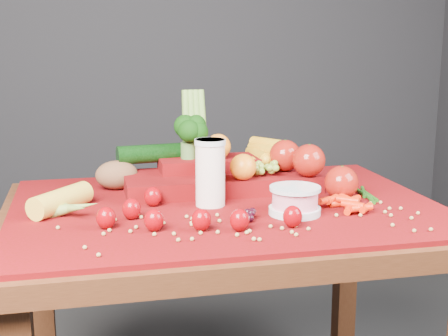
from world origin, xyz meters
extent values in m
cube|color=black|center=(0.00, 1.50, 1.25)|extent=(3.00, 0.02, 2.50)
cube|color=#36190C|center=(0.00, 0.00, 0.72)|extent=(1.10, 0.80, 0.05)
cube|color=#36190C|center=(-0.48, 0.33, 0.35)|extent=(0.06, 0.06, 0.70)
cube|color=#36190C|center=(0.48, 0.33, 0.35)|extent=(0.06, 0.06, 0.70)
cube|color=#65030D|center=(0.00, 0.00, 0.76)|extent=(1.05, 0.75, 0.01)
cylinder|color=#F2DED2|center=(-0.04, 0.00, 0.84)|extent=(0.07, 0.07, 0.17)
cylinder|color=silver|center=(-0.04, 0.00, 0.92)|extent=(0.08, 0.08, 0.01)
cylinder|color=silver|center=(0.14, -0.12, 0.77)|extent=(0.12, 0.12, 0.02)
cylinder|color=pink|center=(0.14, -0.12, 0.80)|extent=(0.11, 0.11, 0.05)
cylinder|color=silver|center=(0.14, -0.12, 0.82)|extent=(0.12, 0.12, 0.01)
ellipsoid|color=maroon|center=(-0.24, -0.08, 0.79)|extent=(0.04, 0.04, 0.05)
cone|color=#10470C|center=(-0.24, -0.08, 0.81)|extent=(0.03, 0.03, 0.01)
ellipsoid|color=maroon|center=(-0.30, -0.14, 0.79)|extent=(0.04, 0.04, 0.05)
cone|color=#10470C|center=(-0.30, -0.14, 0.81)|extent=(0.03, 0.03, 0.01)
ellipsoid|color=maroon|center=(-0.20, -0.18, 0.79)|extent=(0.04, 0.04, 0.05)
cone|color=#10470C|center=(-0.20, -0.18, 0.81)|extent=(0.03, 0.03, 0.01)
ellipsoid|color=maroon|center=(-0.10, -0.20, 0.79)|extent=(0.04, 0.04, 0.05)
cone|color=#10470C|center=(-0.10, -0.20, 0.81)|extent=(0.03, 0.03, 0.01)
ellipsoid|color=maroon|center=(-0.02, -0.22, 0.79)|extent=(0.04, 0.04, 0.05)
cone|color=#10470C|center=(-0.02, -0.22, 0.81)|extent=(0.03, 0.03, 0.01)
ellipsoid|color=maroon|center=(0.10, -0.22, 0.79)|extent=(0.04, 0.04, 0.05)
cone|color=#10470C|center=(0.10, -0.22, 0.81)|extent=(0.03, 0.03, 0.01)
ellipsoid|color=maroon|center=(-0.18, 0.02, 0.79)|extent=(0.04, 0.04, 0.05)
cone|color=#10470C|center=(-0.18, 0.02, 0.81)|extent=(0.03, 0.03, 0.01)
cylinder|color=yellow|center=(-0.40, 0.02, 0.79)|extent=(0.16, 0.18, 0.06)
ellipsoid|color=brown|center=(-0.26, 0.22, 0.80)|extent=(0.12, 0.08, 0.08)
cube|color=#65030D|center=(0.02, 0.15, 0.78)|extent=(0.52, 0.22, 0.04)
cube|color=#65030D|center=(0.00, 0.20, 0.82)|extent=(0.28, 0.12, 0.03)
sphere|color=maroon|center=(0.24, 0.06, 0.85)|extent=(0.09, 0.09, 0.09)
sphere|color=maroon|center=(0.30, -0.02, 0.81)|extent=(0.09, 0.09, 0.09)
sphere|color=maroon|center=(0.20, 0.14, 0.85)|extent=(0.09, 0.09, 0.09)
sphere|color=#DC5C0C|center=(-0.02, 0.10, 0.84)|extent=(0.07, 0.07, 0.07)
sphere|color=#DC5C0C|center=(0.06, 0.06, 0.84)|extent=(0.07, 0.07, 0.07)
sphere|color=#DC5C0C|center=(0.02, 0.18, 0.88)|extent=(0.07, 0.07, 0.07)
cylinder|color=gold|center=(0.13, 0.22, 0.82)|extent=(0.06, 0.15, 0.04)
cylinder|color=gold|center=(0.15, 0.22, 0.84)|extent=(0.04, 0.15, 0.04)
cylinder|color=gold|center=(0.17, 0.22, 0.85)|extent=(0.07, 0.15, 0.04)
cylinder|color=gold|center=(0.18, 0.22, 0.87)|extent=(0.09, 0.15, 0.04)
cylinder|color=#3F662D|center=(-0.06, 0.20, 0.86)|extent=(0.04, 0.04, 0.04)
cylinder|color=olive|center=(-0.06, 0.24, 0.92)|extent=(0.03, 0.06, 0.22)
cylinder|color=olive|center=(-0.04, 0.24, 0.92)|extent=(0.02, 0.06, 0.22)
cylinder|color=olive|center=(-0.03, 0.24, 0.92)|extent=(0.02, 0.06, 0.22)
cylinder|color=olive|center=(-0.01, 0.24, 0.92)|extent=(0.03, 0.06, 0.22)
cylinder|color=black|center=(-0.14, 0.24, 0.85)|extent=(0.23, 0.08, 0.05)
camera|label=1|loc=(-0.34, -1.47, 1.18)|focal=50.00mm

